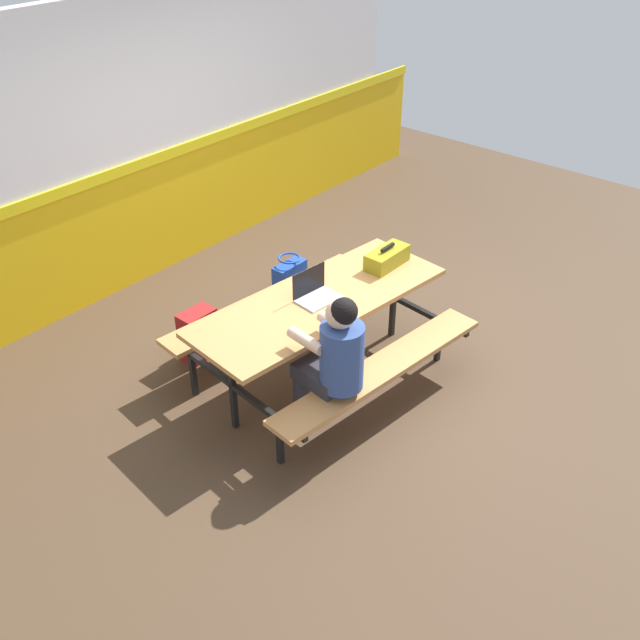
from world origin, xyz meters
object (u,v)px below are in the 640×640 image
Objects in this scene: picnic_table_main at (320,317)px; toolbox_grey at (387,258)px; laptop_silver at (315,293)px; tote_bag_bright at (290,280)px; backpack_dark at (198,335)px; student_nearer at (333,357)px.

picnic_table_main is 5.37× the size of toolbox_grey.
tote_bag_bright is at bearing 51.92° from laptop_silver.
picnic_table_main is 1.30m from tote_bag_bright.
picnic_table_main is 1.11m from backpack_dark.
student_nearer is 2.81× the size of tote_bag_bright.
toolbox_grey is (0.74, -0.08, 0.23)m from picnic_table_main.
laptop_silver reaches higher than backpack_dark.
laptop_silver is 0.76m from toolbox_grey.
laptop_silver is 0.79× the size of tote_bag_bright.
picnic_table_main is 4.88× the size of backpack_dark.
backpack_dark is at bearing 138.87° from toolbox_grey.
student_nearer is at bearing -131.98° from picnic_table_main.
toolbox_grey is at bearing 19.78° from student_nearer.
laptop_silver reaches higher than tote_bag_bright.
laptop_silver is at bearing 107.23° from picnic_table_main.
student_nearer is (-0.46, -0.51, 0.13)m from picnic_table_main.
student_nearer is 3.02× the size of toolbox_grey.
student_nearer is at bearing -128.47° from tote_bag_bright.
toolbox_grey is at bearing -89.98° from tote_bag_bright.
toolbox_grey is 1.24m from tote_bag_bright.
tote_bag_bright is at bearing 51.53° from student_nearer.
laptop_silver is at bearing 50.85° from student_nearer.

